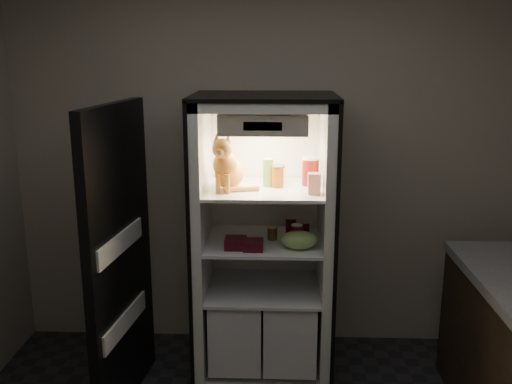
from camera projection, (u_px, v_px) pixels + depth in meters
room_shell at (256, 185)px, 2.25m from camera, size 3.60×3.60×3.60m
refrigerator at (264, 258)px, 3.80m from camera, size 0.90×0.72×1.88m
fridge_door at (120, 261)px, 3.40m from camera, size 0.17×0.87×1.85m
tabby_cat at (227, 168)px, 3.54m from camera, size 0.31×0.36×0.37m
parmesan_shaker at (268, 172)px, 3.64m from camera, size 0.07×0.07×0.18m
mayo_tub at (278, 174)px, 3.73m from camera, size 0.09×0.09×0.12m
salsa_jar at (277, 176)px, 3.62m from camera, size 0.08×0.08×0.14m
pepper_jar at (310, 171)px, 3.66m from camera, size 0.11×0.11×0.18m
cream_carton at (314, 184)px, 3.45m from camera, size 0.07×0.07×0.13m
soda_can_a at (291, 227)px, 3.76m from camera, size 0.07×0.07×0.13m
soda_can_b at (305, 230)px, 3.72m from camera, size 0.06×0.06×0.11m
soda_can_c at (297, 235)px, 3.58m from camera, size 0.07×0.07×0.14m
condiment_jar at (272, 233)px, 3.70m from camera, size 0.06×0.06×0.09m
grape_bag at (299, 240)px, 3.53m from camera, size 0.23×0.16×0.11m
berry_box_left at (236, 243)px, 3.54m from camera, size 0.13×0.13×0.07m
berry_box_right at (253, 245)px, 3.51m from camera, size 0.12×0.12×0.06m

